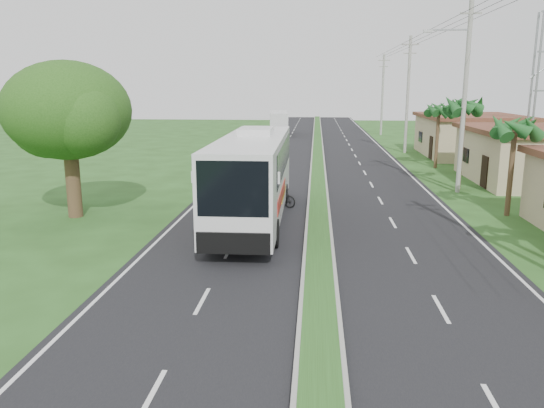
{
  "coord_description": "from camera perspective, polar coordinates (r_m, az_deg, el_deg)",
  "views": [
    {
      "loc": [
        -0.19,
        -14.64,
        6.28
      ],
      "look_at": [
        -1.86,
        5.56,
        1.8
      ],
      "focal_mm": 35.0,
      "sensor_mm": 36.0,
      "label": 1
    }
  ],
  "objects": [
    {
      "name": "palm_verge_c",
      "position": [
        34.84,
        19.99,
        9.82
      ],
      "size": [
        2.4,
        2.4,
        5.85
      ],
      "color": "#473321",
      "rests_on": "ground"
    },
    {
      "name": "utility_pole_c",
      "position": [
        53.35,
        14.4,
        11.43
      ],
      "size": [
        1.6,
        0.28,
        11.0
      ],
      "color": "gray",
      "rests_on": "ground"
    },
    {
      "name": "utility_pole_b",
      "position": [
        33.77,
        20.03,
        11.69
      ],
      "size": [
        3.2,
        0.28,
        12.0
      ],
      "color": "gray",
      "rests_on": "ground"
    },
    {
      "name": "lane_edge_left",
      "position": [
        35.8,
        -5.82,
        2.29
      ],
      "size": [
        0.12,
        160.0,
        0.01
      ],
      "primitive_type": "cube",
      "color": "silver",
      "rests_on": "ground"
    },
    {
      "name": "road_asphalt",
      "position": [
        35.2,
        4.97,
        2.15
      ],
      "size": [
        14.0,
        160.0,
        0.02
      ],
      "primitive_type": "cube",
      "color": "black",
      "rests_on": "ground"
    },
    {
      "name": "lane_edge_right",
      "position": [
        35.87,
        15.74,
        1.91
      ],
      "size": [
        0.12,
        160.0,
        0.01
      ],
      "primitive_type": "cube",
      "color": "silver",
      "rests_on": "ground"
    },
    {
      "name": "shop_mid",
      "position": [
        39.54,
        25.83,
        4.8
      ],
      "size": [
        7.6,
        10.6,
        3.67
      ],
      "color": "tan",
      "rests_on": "ground"
    },
    {
      "name": "palm_verge_d",
      "position": [
        43.71,
        17.52,
        9.63
      ],
      "size": [
        2.4,
        2.4,
        5.25
      ],
      "color": "#473321",
      "rests_on": "ground"
    },
    {
      "name": "shop_far",
      "position": [
        52.77,
        20.48,
        6.95
      ],
      "size": [
        8.6,
        11.6,
        3.82
      ],
      "color": "tan",
      "rests_on": "ground"
    },
    {
      "name": "coach_bus_main",
      "position": [
        25.05,
        -1.98,
        3.52
      ],
      "size": [
        2.97,
        13.48,
        4.35
      ],
      "rotation": [
        0.0,
        0.0,
        0.01
      ],
      "color": "silver",
      "rests_on": "ground"
    },
    {
      "name": "utility_pole_d",
      "position": [
        73.16,
        11.8,
        11.53
      ],
      "size": [
        1.6,
        0.28,
        10.5
      ],
      "color": "gray",
      "rests_on": "ground"
    },
    {
      "name": "coach_bus_far",
      "position": [
        71.84,
        0.74,
        8.83
      ],
      "size": [
        3.08,
        10.62,
        3.05
      ],
      "rotation": [
        0.0,
        0.0,
        0.08
      ],
      "color": "silver",
      "rests_on": "ground"
    },
    {
      "name": "motorcyclist",
      "position": [
        28.12,
        0.95,
        1.34
      ],
      "size": [
        1.78,
        1.15,
        2.34
      ],
      "rotation": [
        0.0,
        0.0,
        -0.42
      ],
      "color": "black",
      "rests_on": "ground"
    },
    {
      "name": "palm_verge_b",
      "position": [
        28.37,
        24.69,
        7.45
      ],
      "size": [
        2.4,
        2.4,
        5.05
      ],
      "color": "#473321",
      "rests_on": "ground"
    },
    {
      "name": "ground",
      "position": [
        15.93,
        5.11,
        -10.81
      ],
      "size": [
        180.0,
        180.0,
        0.0
      ],
      "primitive_type": "plane",
      "color": "#25471A",
      "rests_on": "ground"
    },
    {
      "name": "shade_tree",
      "position": [
        27.42,
        -21.33,
        9.01
      ],
      "size": [
        6.3,
        6.0,
        7.54
      ],
      "color": "#473321",
      "rests_on": "ground"
    },
    {
      "name": "median_strip",
      "position": [
        35.18,
        4.97,
        2.3
      ],
      "size": [
        1.2,
        160.0,
        0.18
      ],
      "color": "gray",
      "rests_on": "ground"
    }
  ]
}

